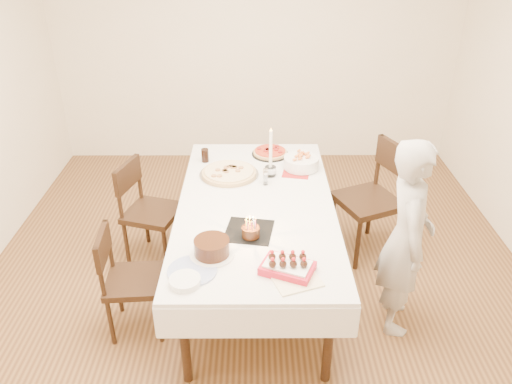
{
  "coord_description": "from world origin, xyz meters",
  "views": [
    {
      "loc": [
        -0.02,
        -3.06,
        2.63
      ],
      "look_at": [
        -0.01,
        0.08,
        0.85
      ],
      "focal_mm": 35.0,
      "sensor_mm": 36.0,
      "label": 1
    }
  ],
  "objects_px": {
    "chair_right_savory": "(368,201)",
    "cola_glass": "(205,155)",
    "layer_cake": "(212,248)",
    "birthday_cake": "(251,227)",
    "strawberry_box": "(288,267)",
    "pizza_pepperoni": "(270,152)",
    "dining_table": "(256,246)",
    "taper_candle": "(271,152)",
    "chair_left_savory": "(153,213)",
    "chair_left_dessert": "(135,281)",
    "pasta_bowl": "(301,162)",
    "person": "(406,238)",
    "pizza_white": "(229,173)"
  },
  "relations": [
    {
      "from": "chair_right_savory",
      "to": "cola_glass",
      "type": "distance_m",
      "value": 1.43
    },
    {
      "from": "layer_cake",
      "to": "birthday_cake",
      "type": "xyz_separation_m",
      "value": [
        0.24,
        0.19,
        0.02
      ]
    },
    {
      "from": "cola_glass",
      "to": "strawberry_box",
      "type": "relative_size",
      "value": 0.38
    },
    {
      "from": "pizza_pepperoni",
      "to": "strawberry_box",
      "type": "xyz_separation_m",
      "value": [
        0.06,
        -1.63,
        0.02
      ]
    },
    {
      "from": "birthday_cake",
      "to": "strawberry_box",
      "type": "height_order",
      "value": "birthday_cake"
    },
    {
      "from": "dining_table",
      "to": "pizza_pepperoni",
      "type": "bearing_deg",
      "value": 81.43
    },
    {
      "from": "chair_right_savory",
      "to": "cola_glass",
      "type": "relative_size",
      "value": 8.64
    },
    {
      "from": "taper_candle",
      "to": "cola_glass",
      "type": "bearing_deg",
      "value": 154.56
    },
    {
      "from": "chair_left_savory",
      "to": "strawberry_box",
      "type": "distance_m",
      "value": 1.6
    },
    {
      "from": "chair_left_savory",
      "to": "birthday_cake",
      "type": "xyz_separation_m",
      "value": [
        0.82,
        -0.8,
        0.39
      ]
    },
    {
      "from": "layer_cake",
      "to": "cola_glass",
      "type": "bearing_deg",
      "value": 96.66
    },
    {
      "from": "chair_right_savory",
      "to": "taper_candle",
      "type": "xyz_separation_m",
      "value": [
        -0.82,
        -0.01,
        0.46
      ]
    },
    {
      "from": "chair_left_dessert",
      "to": "pasta_bowl",
      "type": "distance_m",
      "value": 1.64
    },
    {
      "from": "pizza_pepperoni",
      "to": "dining_table",
      "type": "bearing_deg",
      "value": -98.57
    },
    {
      "from": "chair_right_savory",
      "to": "strawberry_box",
      "type": "height_order",
      "value": "chair_right_savory"
    },
    {
      "from": "taper_candle",
      "to": "birthday_cake",
      "type": "bearing_deg",
      "value": -99.97
    },
    {
      "from": "dining_table",
      "to": "pasta_bowl",
      "type": "relative_size",
      "value": 7.38
    },
    {
      "from": "chair_left_dessert",
      "to": "taper_candle",
      "type": "xyz_separation_m",
      "value": [
        0.95,
        0.91,
        0.55
      ]
    },
    {
      "from": "layer_cake",
      "to": "chair_right_savory",
      "type": "bearing_deg",
      "value": 41.62
    },
    {
      "from": "chair_right_savory",
      "to": "pasta_bowl",
      "type": "distance_m",
      "value": 0.65
    },
    {
      "from": "chair_left_savory",
      "to": "pizza_pepperoni",
      "type": "bearing_deg",
      "value": -137.98
    },
    {
      "from": "chair_left_savory",
      "to": "cola_glass",
      "type": "xyz_separation_m",
      "value": [
        0.42,
        0.34,
        0.37
      ]
    },
    {
      "from": "dining_table",
      "to": "layer_cake",
      "type": "height_order",
      "value": "layer_cake"
    },
    {
      "from": "chair_right_savory",
      "to": "pizza_pepperoni",
      "type": "xyz_separation_m",
      "value": [
        -0.81,
        0.39,
        0.27
      ]
    },
    {
      "from": "chair_left_savory",
      "to": "layer_cake",
      "type": "height_order",
      "value": "chair_left_savory"
    },
    {
      "from": "pizza_pepperoni",
      "to": "taper_candle",
      "type": "relative_size",
      "value": 0.77
    },
    {
      "from": "chair_left_dessert",
      "to": "layer_cake",
      "type": "relative_size",
      "value": 2.9
    },
    {
      "from": "pizza_pepperoni",
      "to": "birthday_cake",
      "type": "distance_m",
      "value": 1.29
    },
    {
      "from": "strawberry_box",
      "to": "dining_table",
      "type": "bearing_deg",
      "value": 103.13
    },
    {
      "from": "chair_left_dessert",
      "to": "person",
      "type": "distance_m",
      "value": 1.87
    },
    {
      "from": "pasta_bowl",
      "to": "birthday_cake",
      "type": "relative_size",
      "value": 2.2
    },
    {
      "from": "cola_glass",
      "to": "person",
      "type": "bearing_deg",
      "value": -37.71
    },
    {
      "from": "pasta_bowl",
      "to": "pizza_pepperoni",
      "type": "bearing_deg",
      "value": 132.98
    },
    {
      "from": "pasta_bowl",
      "to": "taper_candle",
      "type": "relative_size",
      "value": 0.7
    },
    {
      "from": "chair_left_savory",
      "to": "strawberry_box",
      "type": "xyz_separation_m",
      "value": [
        1.04,
        -1.16,
        0.35
      ]
    },
    {
      "from": "person",
      "to": "birthday_cake",
      "type": "bearing_deg",
      "value": 98.94
    },
    {
      "from": "taper_candle",
      "to": "pizza_pepperoni",
      "type": "bearing_deg",
      "value": 88.61
    },
    {
      "from": "chair_right_savory",
      "to": "birthday_cake",
      "type": "bearing_deg",
      "value": -161.16
    },
    {
      "from": "pizza_white",
      "to": "pizza_pepperoni",
      "type": "distance_m",
      "value": 0.52
    },
    {
      "from": "pizza_white",
      "to": "layer_cake",
      "type": "distance_m",
      "value": 1.08
    },
    {
      "from": "chair_right_savory",
      "to": "chair_left_savory",
      "type": "relative_size",
      "value": 1.13
    },
    {
      "from": "pasta_bowl",
      "to": "layer_cake",
      "type": "xyz_separation_m",
      "value": [
        -0.65,
        -1.2,
        0.0
      ]
    },
    {
      "from": "strawberry_box",
      "to": "chair_left_dessert",
      "type": "bearing_deg",
      "value": 162.01
    },
    {
      "from": "person",
      "to": "taper_candle",
      "type": "height_order",
      "value": "person"
    },
    {
      "from": "person",
      "to": "strawberry_box",
      "type": "bearing_deg",
      "value": 122.7
    },
    {
      "from": "person",
      "to": "pizza_pepperoni",
      "type": "height_order",
      "value": "person"
    },
    {
      "from": "dining_table",
      "to": "chair_left_savory",
      "type": "xyz_separation_m",
      "value": [
        -0.86,
        0.38,
        0.07
      ]
    },
    {
      "from": "chair_left_savory",
      "to": "taper_candle",
      "type": "height_order",
      "value": "taper_candle"
    },
    {
      "from": "pizza_pepperoni",
      "to": "person",
      "type": "bearing_deg",
      "value": -54.86
    },
    {
      "from": "dining_table",
      "to": "chair_left_dessert",
      "type": "bearing_deg",
      "value": -151.32
    }
  ]
}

